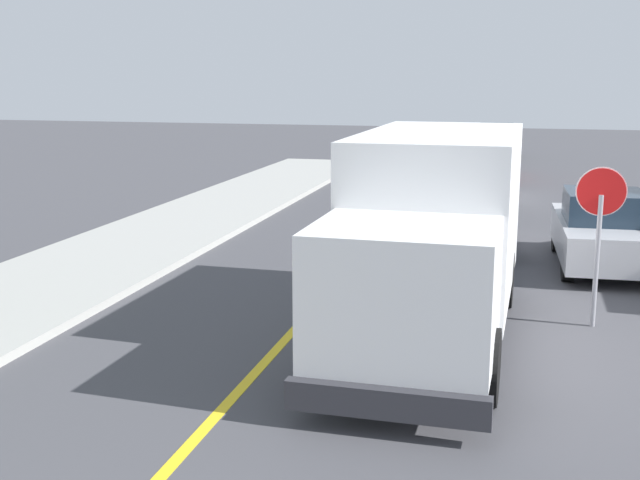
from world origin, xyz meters
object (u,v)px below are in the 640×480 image
(parked_car_mid, at_px, (481,175))
(parked_van_across, at_px, (602,231))
(box_truck, at_px, (433,227))
(parked_car_furthest, at_px, (495,142))
(parked_car_near, at_px, (472,212))
(stop_sign, at_px, (600,216))
(parked_car_far, at_px, (478,157))

(parked_car_mid, bearing_deg, parked_van_across, -71.58)
(box_truck, bearing_deg, parked_car_furthest, 90.26)
(parked_car_near, bearing_deg, parked_van_across, -32.59)
(parked_car_near, bearing_deg, parked_car_furthest, 90.75)
(parked_car_mid, xyz_separation_m, stop_sign, (2.60, -13.53, 1.06))
(parked_car_near, relative_size, stop_sign, 1.67)
(box_truck, bearing_deg, parked_car_far, 91.37)
(box_truck, height_order, parked_van_across, box_truck)
(box_truck, relative_size, parked_car_near, 1.63)
(parked_car_furthest, height_order, parked_van_across, same)
(parked_car_mid, bearing_deg, parked_car_near, -88.54)
(parked_car_near, height_order, parked_van_across, same)
(parked_car_mid, height_order, parked_car_far, same)
(parked_car_near, relative_size, parked_car_mid, 0.99)
(parked_car_far, relative_size, stop_sign, 1.67)
(parked_car_near, xyz_separation_m, parked_van_across, (2.87, -1.83, 0.00))
(box_truck, distance_m, parked_car_mid, 14.72)
(parked_car_near, bearing_deg, stop_sign, -68.74)
(parked_van_across, distance_m, stop_sign, 4.52)
(box_truck, distance_m, parked_car_near, 7.42)
(parked_car_mid, xyz_separation_m, parked_car_furthest, (-0.08, 13.25, 0.00))
(parked_car_far, bearing_deg, box_truck, -88.63)
(parked_car_mid, bearing_deg, parked_car_far, 94.40)
(parked_car_far, relative_size, parked_car_furthest, 0.99)
(box_truck, distance_m, parked_car_furthest, 27.96)
(box_truck, distance_m, stop_sign, 2.81)
(box_truck, xyz_separation_m, parked_car_mid, (-0.04, 14.68, -0.97))
(box_truck, distance_m, parked_car_far, 20.55)
(parked_car_mid, relative_size, parked_car_furthest, 1.00)
(parked_car_far, distance_m, parked_car_furthest, 7.43)
(parked_car_near, xyz_separation_m, parked_car_mid, (-0.19, 7.33, 0.00))
(parked_car_furthest, distance_m, stop_sign, 26.94)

